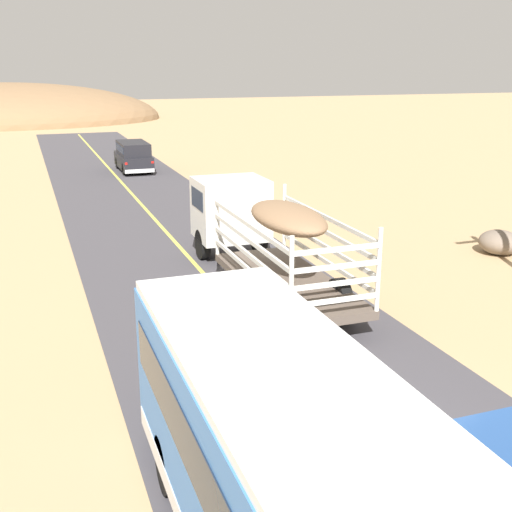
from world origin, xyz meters
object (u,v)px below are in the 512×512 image
(livestock_truck, at_px, (250,223))
(boulder_near_shoulder, at_px, (499,242))
(bus, at_px, (312,508))
(car_far, at_px, (133,155))

(livestock_truck, height_order, boulder_near_shoulder, livestock_truck)
(bus, relative_size, car_far, 2.16)
(car_far, xyz_separation_m, boulder_near_shoulder, (9.73, -23.90, -0.63))
(livestock_truck, bearing_deg, bus, -106.33)
(bus, distance_m, car_far, 37.04)
(livestock_truck, bearing_deg, boulder_near_shoulder, -5.53)
(car_far, relative_size, boulder_near_shoulder, 2.94)
(bus, bearing_deg, livestock_truck, 73.67)
(livestock_truck, relative_size, boulder_near_shoulder, 6.18)
(car_far, bearing_deg, boulder_near_shoulder, -67.86)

